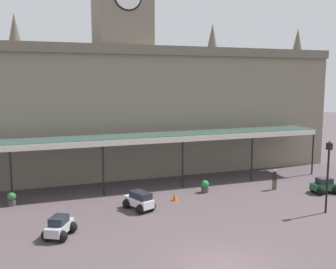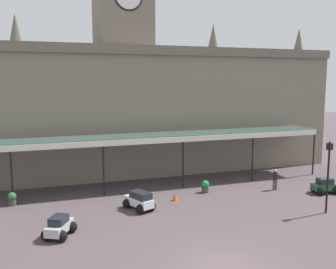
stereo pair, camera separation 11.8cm
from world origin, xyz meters
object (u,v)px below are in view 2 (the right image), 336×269
pedestrian_beside_cars (275,179)px  victorian_lamppost (328,169)px  car_white_estate (139,201)px  traffic_cone (175,196)px  planter_forecourt_centre (12,199)px  planter_by_canopy (205,186)px  car_green_sedan (325,187)px  car_silver_sedan (59,228)px

pedestrian_beside_cars → victorian_lamppost: 6.14m
car_white_estate → traffic_cone: (2.96, 1.03, -0.25)m
planter_forecourt_centre → victorian_lamppost: bearing=-23.5°
traffic_cone → planter_forecourt_centre: size_ratio=0.65×
traffic_cone → planter_by_canopy: bearing=21.5°
car_green_sedan → planter_forecourt_centre: car_green_sedan is taller
car_green_sedan → pedestrian_beside_cars: 3.78m
victorian_lamppost → planter_forecourt_centre: 21.60m
car_green_sedan → planter_forecourt_centre: bearing=167.9°
car_white_estate → planter_by_canopy: 6.32m
car_silver_sedan → car_green_sedan: (20.07, 1.86, 0.00)m
victorian_lamppost → car_silver_sedan: bearing=173.8°
car_white_estate → pedestrian_beside_cars: 11.55m
car_white_estate → car_green_sedan: bearing=-4.2°
planter_by_canopy → planter_forecourt_centre: size_ratio=1.00×
car_white_estate → traffic_cone: size_ratio=3.86×
pedestrian_beside_cars → traffic_cone: pedestrian_beside_cars is taller
traffic_cone → car_green_sedan: bearing=-10.2°
car_silver_sedan → traffic_cone: bearing=25.2°
car_white_estate → planter_by_canopy: size_ratio=2.52×
car_white_estate → pedestrian_beside_cars: (11.50, 1.02, 0.34)m
car_green_sedan → victorian_lamppost: bearing=-130.5°
car_white_estate → planter_by_canopy: (5.92, 2.20, -0.07)m
planter_by_canopy → car_green_sedan: bearing=-20.6°
planter_by_canopy → traffic_cone: bearing=-158.5°
pedestrian_beside_cars → car_green_sedan: bearing=-33.8°
victorian_lamppost → car_green_sedan: bearing=49.5°
pedestrian_beside_cars → traffic_cone: 8.56m
car_white_estate → planter_forecourt_centre: bearing=155.0°
victorian_lamppost → planter_forecourt_centre: (-19.66, 8.57, -2.51)m
planter_by_canopy → pedestrian_beside_cars: bearing=-11.9°
car_silver_sedan → traffic_cone: 9.29m
car_silver_sedan → planter_by_canopy: (11.36, 5.12, -0.01)m
planter_by_canopy → planter_forecourt_centre: bearing=173.5°
planter_forecourt_centre → car_silver_sedan: bearing=-67.8°
pedestrian_beside_cars → planter_by_canopy: size_ratio=1.74×
car_white_estate → pedestrian_beside_cars: pedestrian_beside_cars is taller
car_green_sedan → victorian_lamppost: 5.45m
car_silver_sedan → pedestrian_beside_cars: 17.40m
car_silver_sedan → pedestrian_beside_cars: size_ratio=1.35×
car_silver_sedan → planter_by_canopy: size_ratio=2.34×
car_green_sedan → traffic_cone: (-11.66, 2.10, -0.19)m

